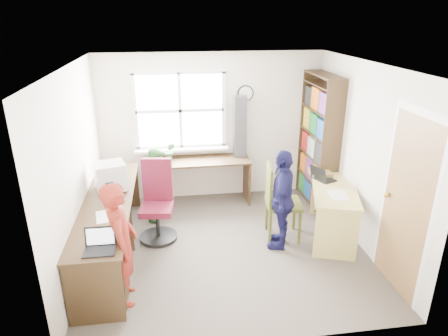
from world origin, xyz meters
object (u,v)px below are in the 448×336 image
(l_desk, at_px, (123,236))
(person_green, at_px, (158,184))
(cd_tower, at_px, (240,127))
(person_navy, at_px, (282,200))
(wooden_chair, at_px, (278,199))
(crt_monitor, at_px, (110,176))
(swivel_chair, at_px, (158,205))
(laptop_left, at_px, (100,245))
(potted_plant, at_px, (170,151))
(bookshelf, at_px, (318,144))
(right_desk, at_px, (334,202))
(laptop_right, at_px, (321,177))
(person_red, at_px, (121,244))

(l_desk, distance_m, person_green, 1.36)
(cd_tower, bearing_deg, person_navy, -77.56)
(wooden_chair, xyz_separation_m, crt_monitor, (-2.22, 0.25, 0.36))
(swivel_chair, distance_m, cd_tower, 1.89)
(laptop_left, distance_m, potted_plant, 2.61)
(cd_tower, height_order, potted_plant, cd_tower)
(crt_monitor, xyz_separation_m, potted_plant, (0.79, 1.05, -0.05))
(bookshelf, relative_size, person_green, 1.89)
(bookshelf, bearing_deg, right_desk, -97.59)
(swivel_chair, xyz_separation_m, laptop_right, (2.33, -0.01, 0.29))
(bookshelf, bearing_deg, potted_plant, 172.79)
(l_desk, bearing_deg, potted_plant, 70.89)
(bookshelf, height_order, person_red, bookshelf)
(bookshelf, distance_m, potted_plant, 2.37)
(wooden_chair, bearing_deg, right_desk, 1.55)
(person_navy, bearing_deg, cd_tower, -150.30)
(wooden_chair, xyz_separation_m, potted_plant, (-1.43, 1.30, 0.31))
(wooden_chair, bearing_deg, person_red, -144.94)
(swivel_chair, distance_m, crt_monitor, 0.74)
(potted_plant, relative_size, person_navy, 0.21)
(person_red, xyz_separation_m, person_navy, (1.97, 0.82, -0.01))
(laptop_right, relative_size, person_green, 0.35)
(wooden_chair, bearing_deg, laptop_right, 26.07)
(wooden_chair, xyz_separation_m, person_green, (-1.63, 0.82, -0.03))
(laptop_right, distance_m, person_red, 2.97)
(right_desk, xyz_separation_m, person_navy, (-0.78, -0.14, 0.16))
(laptop_left, bearing_deg, crt_monitor, 93.09)
(wooden_chair, distance_m, crt_monitor, 2.26)
(crt_monitor, relative_size, cd_tower, 0.47)
(right_desk, distance_m, person_red, 2.92)
(potted_plant, distance_m, person_navy, 2.09)
(right_desk, relative_size, crt_monitor, 2.96)
(swivel_chair, relative_size, laptop_right, 2.90)
(person_red, bearing_deg, cd_tower, -41.48)
(person_red, xyz_separation_m, person_green, (0.35, 1.87, -0.14))
(l_desk, height_order, person_navy, person_navy)
(right_desk, relative_size, bookshelf, 0.65)
(bookshelf, distance_m, person_green, 2.59)
(wooden_chair, bearing_deg, laptop_left, -143.66)
(right_desk, bearing_deg, wooden_chair, -167.73)
(swivel_chair, bearing_deg, person_red, -97.61)
(crt_monitor, bearing_deg, swivel_chair, -17.54)
(bookshelf, relative_size, cd_tower, 2.13)
(crt_monitor, height_order, person_red, person_red)
(l_desk, distance_m, right_desk, 2.84)
(bookshelf, bearing_deg, person_red, -144.76)
(right_desk, distance_m, person_green, 2.56)
(l_desk, height_order, crt_monitor, crt_monitor)
(person_green, bearing_deg, cd_tower, -58.52)
(right_desk, relative_size, potted_plant, 4.78)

